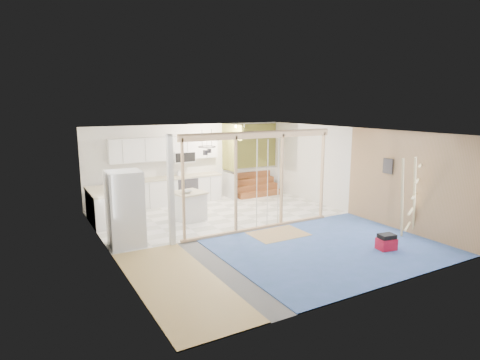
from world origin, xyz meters
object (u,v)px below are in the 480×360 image
toolbox (386,242)px  ladder (410,197)px  fridge (126,209)px  island (189,206)px

toolbox → ladder: ladder is taller
fridge → island: fridge is taller
island → toolbox: 5.35m
island → ladder: bearing=-56.1°
toolbox → ladder: size_ratio=0.22×
island → ladder: (4.14, -4.08, 0.62)m
island → ladder: 5.84m
fridge → ladder: size_ratio=0.89×
ladder → fridge: bearing=131.6°
ladder → toolbox: bearing=173.2°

